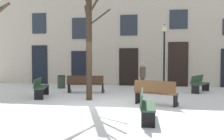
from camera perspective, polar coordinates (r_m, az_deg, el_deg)
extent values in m
plane|color=white|center=(10.65, -1.39, -7.33)|extent=(30.15, 30.15, 0.00)
cube|color=#BCB29E|center=(17.98, 3.43, 9.55)|extent=(18.84, 0.40, 7.96)
cube|color=black|center=(19.34, -14.82, 1.09)|extent=(1.11, 0.08, 2.63)
cube|color=#262D38|center=(19.45, -14.93, 9.36)|extent=(1.00, 0.06, 1.37)
cube|color=black|center=(18.31, -6.55, 0.45)|extent=(1.27, 0.08, 2.23)
cube|color=#262D38|center=(18.38, -6.60, 8.60)|extent=(1.14, 0.06, 1.39)
cube|color=black|center=(17.65, 3.49, 0.66)|extent=(1.23, 0.08, 2.41)
cube|color=#262D38|center=(17.75, 3.52, 9.29)|extent=(1.10, 0.06, 1.32)
cube|color=black|center=(17.55, 13.58, 1.17)|extent=(1.23, 0.08, 2.77)
cube|color=#262D38|center=(17.69, 13.69, 10.21)|extent=(1.11, 0.06, 1.19)
cylinder|color=#382B1E|center=(11.78, -4.82, 6.75)|extent=(0.26, 0.26, 5.37)
cylinder|color=#382B1E|center=(12.53, -5.23, 11.05)|extent=(0.61, 1.31, 1.21)
cylinder|color=#382B1E|center=(11.68, -3.27, 14.08)|extent=(0.87, 0.54, 1.04)
cylinder|color=#382B1E|center=(11.62, -2.65, 10.88)|extent=(1.03, 0.34, 0.67)
cylinder|color=black|center=(15.70, 10.79, 1.91)|extent=(0.10, 0.10, 3.27)
cylinder|color=black|center=(15.80, 10.74, -3.66)|extent=(0.22, 0.22, 0.20)
cube|color=beige|center=(15.78, 10.86, 8.52)|extent=(0.24, 0.24, 0.36)
cone|color=black|center=(15.80, 10.86, 9.17)|extent=(0.30, 0.30, 0.14)
cylinder|color=#2D3D2D|center=(16.44, -10.50, -2.49)|extent=(0.45, 0.45, 0.72)
torus|color=black|center=(16.41, -10.51, -1.18)|extent=(0.48, 0.48, 0.04)
cube|color=#3D2819|center=(14.23, -5.48, -2.92)|extent=(1.92, 0.67, 0.05)
cube|color=#3D2819|center=(14.01, -5.62, -2.01)|extent=(1.88, 0.34, 0.40)
cube|color=black|center=(14.15, -1.95, -3.86)|extent=(0.11, 0.42, 0.45)
torus|color=black|center=(14.34, -1.88, -4.36)|extent=(0.17, 0.05, 0.17)
cube|color=black|center=(14.42, -8.93, -3.77)|extent=(0.11, 0.42, 0.45)
torus|color=black|center=(14.61, -8.77, -4.26)|extent=(0.17, 0.05, 0.17)
cube|color=#2D4C33|center=(15.10, 17.99, -2.79)|extent=(1.14, 1.64, 0.05)
cube|color=#2D4C33|center=(15.15, 17.30, -1.81)|extent=(0.86, 1.50, 0.42)
cube|color=black|center=(14.42, 16.96, -3.90)|extent=(0.38, 0.24, 0.43)
torus|color=black|center=(14.38, 17.58, -4.47)|extent=(0.11, 0.16, 0.17)
cube|color=black|center=(15.83, 18.90, -3.33)|extent=(0.38, 0.24, 0.43)
torus|color=black|center=(15.79, 19.48, -3.85)|extent=(0.11, 0.16, 0.17)
cube|color=#2D4C33|center=(13.07, -14.40, -3.46)|extent=(0.85, 1.77, 0.05)
cube|color=#2D4C33|center=(13.08, -15.25, -2.48)|extent=(0.51, 1.68, 0.37)
cube|color=black|center=(12.32, -15.02, -4.94)|extent=(0.39, 0.16, 0.47)
torus|color=black|center=(12.31, -14.26, -5.65)|extent=(0.07, 0.17, 0.17)
cube|color=black|center=(13.87, -13.82, -4.05)|extent=(0.39, 0.16, 0.47)
torus|color=black|center=(13.87, -13.15, -4.68)|extent=(0.07, 0.17, 0.17)
cube|color=brown|center=(10.75, 9.15, -4.75)|extent=(1.70, 0.95, 0.05)
cube|color=brown|center=(10.55, 8.80, -3.44)|extent=(1.61, 0.69, 0.45)
cube|color=black|center=(10.54, 13.08, -6.22)|extent=(0.18, 0.36, 0.47)
torus|color=black|center=(10.71, 13.31, -6.92)|extent=(0.17, 0.09, 0.17)
cube|color=black|center=(11.08, 5.39, -5.71)|extent=(0.18, 0.36, 0.47)
torus|color=black|center=(11.24, 5.72, -6.38)|extent=(0.17, 0.09, 0.17)
cube|color=#2D4C33|center=(8.22, 7.44, -7.29)|extent=(0.53, 1.91, 0.05)
cube|color=#2D4C33|center=(8.19, 6.16, -5.68)|extent=(0.21, 1.89, 0.39)
cube|color=black|center=(7.40, 7.55, -10.17)|extent=(0.37, 0.08, 0.44)
torus|color=black|center=(7.44, 8.75, -11.22)|extent=(0.04, 0.17, 0.17)
cube|color=black|center=(9.13, 7.33, -7.67)|extent=(0.37, 0.08, 0.44)
torus|color=black|center=(9.16, 8.29, -8.53)|extent=(0.04, 0.17, 0.17)
cylinder|color=#403D3A|center=(14.79, 6.48, -3.01)|extent=(0.14, 0.14, 0.75)
cylinder|color=#403D3A|center=(14.96, 6.27, -2.94)|extent=(0.14, 0.14, 0.75)
cube|color=#4C4233|center=(14.82, 6.39, -0.43)|extent=(0.35, 0.43, 0.58)
sphere|color=tan|center=(14.80, 6.40, 1.19)|extent=(0.21, 0.21, 0.21)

